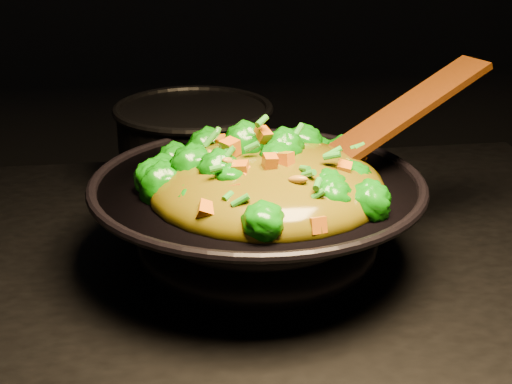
{
  "coord_description": "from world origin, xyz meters",
  "views": [
    {
      "loc": [
        -0.03,
        -0.8,
        1.35
      ],
      "look_at": [
        0.09,
        0.06,
        0.99
      ],
      "focal_mm": 55.0,
      "sensor_mm": 36.0,
      "label": 1
    }
  ],
  "objects": [
    {
      "name": "spatula",
      "position": [
        0.24,
        0.07,
        1.06
      ],
      "size": [
        0.31,
        0.17,
        0.13
      ],
      "primitive_type": "cube",
      "rotation": [
        0.0,
        -0.38,
        0.4
      ],
      "color": "#371403",
      "rests_on": "wok"
    },
    {
      "name": "stir_fry",
      "position": [
        0.1,
        0.02,
        1.05
      ],
      "size": [
        0.29,
        0.29,
        0.09
      ],
      "primitive_type": null,
      "rotation": [
        0.0,
        0.0,
        -0.08
      ],
      "color": "#0F6B07",
      "rests_on": "wok"
    },
    {
      "name": "back_pot",
      "position": [
        0.04,
        0.32,
        0.96
      ],
      "size": [
        0.25,
        0.25,
        0.13
      ],
      "primitive_type": "cylinder",
      "rotation": [
        0.0,
        0.0,
        0.1
      ],
      "color": "black",
      "rests_on": "stovetop"
    },
    {
      "name": "wok",
      "position": [
        0.09,
        0.05,
        0.95
      ],
      "size": [
        0.51,
        0.51,
        0.11
      ],
      "primitive_type": null,
      "rotation": [
        0.0,
        0.0,
        -0.42
      ],
      "color": "black",
      "rests_on": "stovetop"
    }
  ]
}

